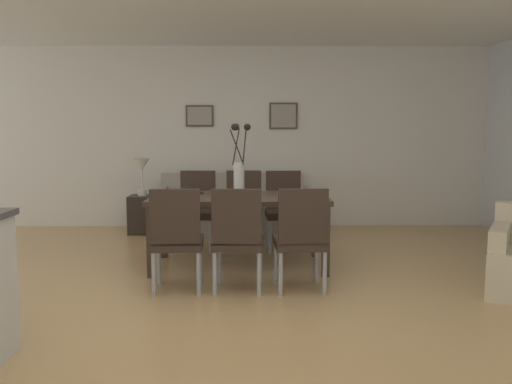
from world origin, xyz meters
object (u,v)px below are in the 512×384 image
object	(u,v)px
dining_chair_far_left	(238,234)
bowl_near_left	(184,194)
dining_table	(239,203)
dining_chair_mid_right	(284,206)
table_lamp	(142,168)
dining_chair_far_right	(243,205)
centerpiece_vase	(239,168)
side_table	(143,214)
dining_chair_mid_left	(301,234)
dining_chair_near_left	(177,234)
sofa	(232,213)
framed_picture_center	(283,116)
framed_picture_left	(200,116)
dining_chair_near_right	(197,205)
bowl_near_right	(189,190)

from	to	relation	value
dining_chair_far_left	bowl_near_left	size ratio (longest dim) A/B	5.41
dining_table	dining_chair_mid_right	xyz separation A→B (m)	(0.52, 0.86, -0.15)
dining_chair_mid_right	table_lamp	size ratio (longest dim) A/B	1.80
dining_table	dining_chair_far_right	xyz separation A→B (m)	(0.03, 0.90, -0.15)
centerpiece_vase	side_table	distance (m)	2.36
dining_table	dining_chair_mid_right	distance (m)	1.01
dining_chair_mid_left	table_lamp	distance (m)	3.27
dining_chair_mid_left	side_table	bearing A→B (deg)	125.88
dining_chair_near_left	centerpiece_vase	bearing A→B (deg)	58.52
bowl_near_left	dining_chair_mid_right	bearing A→B (deg)	45.01
dining_chair_mid_left	centerpiece_vase	world-z (taller)	centerpiece_vase
table_lamp	dining_chair_near_left	bearing A→B (deg)	-72.60
dining_chair_mid_left	bowl_near_left	size ratio (longest dim) A/B	5.41
bowl_near_left	sofa	bearing A→B (deg)	78.32
dining_table	sofa	size ratio (longest dim) A/B	0.90
dining_chair_mid_right	framed_picture_center	size ratio (longest dim) A/B	2.28
framed_picture_left	side_table	bearing A→B (deg)	-145.96
centerpiece_vase	sofa	size ratio (longest dim) A/B	0.37
dining_chair_mid_right	bowl_near_left	distance (m)	1.53
dining_chair_near_right	dining_chair_far_left	size ratio (longest dim) A/B	1.00
centerpiece_vase	side_table	size ratio (longest dim) A/B	1.41
dining_chair_near_right	dining_chair_far_left	distance (m)	1.83
side_table	centerpiece_vase	bearing A→B (deg)	-52.64
dining_chair_mid_right	dining_chair_far_right	bearing A→B (deg)	175.21
bowl_near_right	bowl_near_left	bearing A→B (deg)	-90.00
dining_chair_near_left	table_lamp	distance (m)	2.78
centerpiece_vase	side_table	world-z (taller)	centerpiece_vase
dining_chair_near_left	framed_picture_center	bearing A→B (deg)	70.19
dining_chair_mid_left	side_table	xyz separation A→B (m)	(-1.90, 2.63, -0.25)
dining_chair_mid_left	sofa	bearing A→B (deg)	104.35
dining_chair_near_right	centerpiece_vase	size ratio (longest dim) A/B	1.25
dining_chair_mid_left	dining_chair_mid_right	world-z (taller)	same
sofa	side_table	bearing A→B (deg)	-178.93
dining_chair_far_right	bowl_near_right	distance (m)	0.94
dining_chair_mid_left	framed_picture_left	bearing A→B (deg)	110.25
dining_chair_far_right	side_table	distance (m)	1.66
sofa	table_lamp	xyz separation A→B (m)	(-1.23, -0.02, 0.61)
dining_chair_far_left	framed_picture_center	size ratio (longest dim) A/B	2.28
dining_chair_far_left	framed_picture_center	bearing A→B (deg)	79.16
dining_chair_near_left	dining_chair_far_right	size ratio (longest dim) A/B	1.00
centerpiece_vase	framed_picture_center	bearing A→B (deg)	75.17
dining_chair_near_left	side_table	distance (m)	2.77
dining_chair_far_left	bowl_near_left	xyz separation A→B (m)	(-0.54, 0.66, 0.27)
framed_picture_center	side_table	bearing A→B (deg)	-165.52
dining_chair_near_right	table_lamp	xyz separation A→B (m)	(-0.83, 0.89, 0.38)
dining_chair_near_left	sofa	size ratio (longest dim) A/B	0.46
dining_table	dining_chair_near_right	world-z (taller)	dining_chair_near_right
dining_chair_mid_right	bowl_near_right	xyz separation A→B (m)	(-1.06, -0.65, 0.27)
bowl_near_left	framed_picture_center	xyz separation A→B (m)	(1.14, 2.49, 0.83)
framed_picture_center	dining_chair_far_right	bearing A→B (deg)	-112.43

